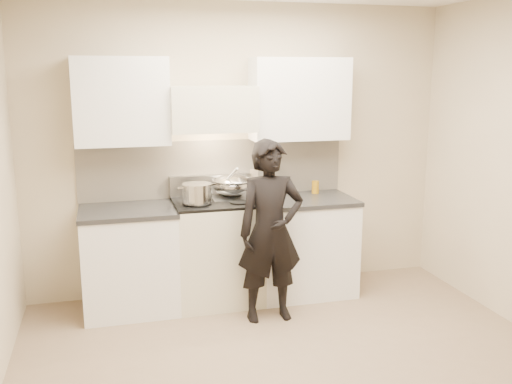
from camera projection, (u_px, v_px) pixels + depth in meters
ground_plane at (299, 372)px, 4.02m from camera, size 4.00×4.00×0.00m
room_shell at (278, 140)px, 4.03m from camera, size 4.04×3.54×2.70m
stove at (217, 251)px, 5.19m from camera, size 0.76×0.65×0.96m
counter_right at (303, 245)px, 5.41m from camera, size 0.92×0.67×0.92m
counter_left at (130, 259)px, 5.00m from camera, size 0.82×0.67×0.92m
wok at (232, 185)px, 5.20m from camera, size 0.38×0.47×0.31m
stock_pot at (197, 193)px, 4.93m from camera, size 0.36×0.31×0.17m
utensil_crock at (271, 185)px, 5.44m from camera, size 0.11×0.11×0.29m
spice_jar at (281, 190)px, 5.45m from camera, size 0.04×0.04×0.09m
oil_glass at (315, 187)px, 5.50m from camera, size 0.07×0.07×0.12m
person at (271, 231)px, 4.75m from camera, size 0.56×0.37×1.54m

